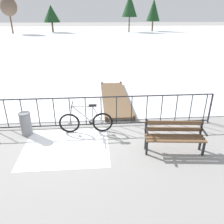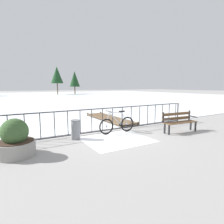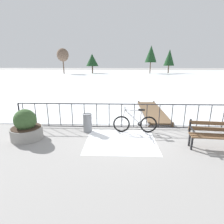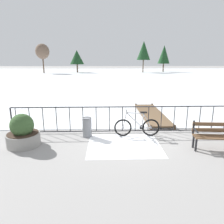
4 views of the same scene
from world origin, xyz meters
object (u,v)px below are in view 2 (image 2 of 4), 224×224
trash_bin (75,129)px  bicycle_near_railing (117,124)px  planter_with_shrub (15,141)px  park_bench (179,120)px

trash_bin → bicycle_near_railing: bearing=0.0°
trash_bin → planter_with_shrub: bearing=-160.0°
park_bench → trash_bin: (-4.30, 1.22, -0.14)m
park_bench → planter_with_shrub: planter_with_shrub is taller
park_bench → trash_bin: park_bench is taller
park_bench → planter_with_shrub: size_ratio=1.50×
park_bench → bicycle_near_railing: bearing=153.3°
park_bench → trash_bin: 4.48m
park_bench → planter_with_shrub: (-6.37, 0.47, -0.06)m
bicycle_near_railing → planter_with_shrub: 4.01m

